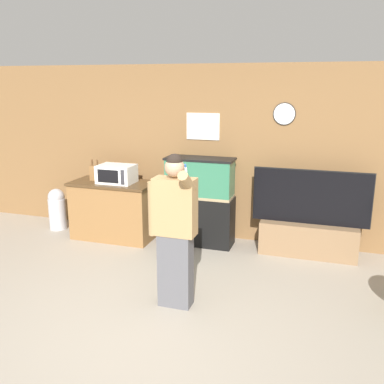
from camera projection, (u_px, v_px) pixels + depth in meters
The scene contains 9 objects.
ground_plane at pixel (148, 325), 4.25m from camera, with size 18.00×18.00×0.00m, color gray.
wall_back_paneled at pixel (218, 153), 6.40m from camera, with size 10.00×0.08×2.60m.
counter_island at pixel (114, 210), 6.54m from camera, with size 1.26×0.64×0.88m.
microwave at pixel (117, 174), 6.36m from camera, with size 0.53×0.38×0.27m.
knife_block at pixel (94, 173), 6.52m from camera, with size 0.13×0.09×0.33m.
aquarium_on_stand at pixel (200, 202), 6.24m from camera, with size 0.99×0.39×1.30m.
tv_on_stand at pixel (309, 230), 5.90m from camera, with size 1.57×0.40×1.20m.
person_standing at pixel (174, 229), 4.43m from camera, with size 0.52×0.39×1.65m.
trash_bin at pixel (57, 208), 6.96m from camera, with size 0.28×0.28×0.67m.
Camera 1 is at (1.57, -3.47, 2.34)m, focal length 40.00 mm.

